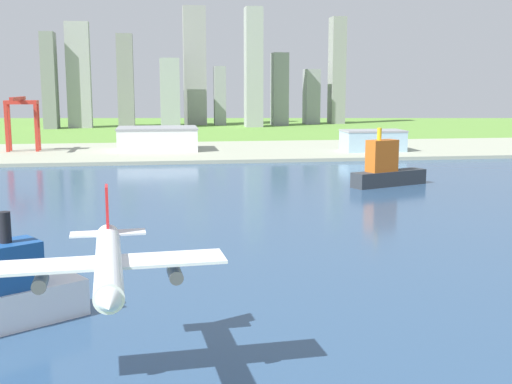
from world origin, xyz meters
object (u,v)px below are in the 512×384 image
Objects in this scene: airplane_landing at (108,263)px; warehouse_annex at (373,140)px; container_barge at (386,169)px; port_crane_red at (21,112)px; warehouse_main at (157,139)px.

airplane_landing reaches higher than warehouse_annex.
container_barge is 0.98× the size of port_crane_red.
warehouse_annex is at bearing 65.26° from airplane_landing.
warehouse_main reaches higher than warehouse_annex.
port_crane_red reaches higher than warehouse_annex.
warehouse_annex is at bearing -7.63° from port_crane_red.
warehouse_main is (96.93, -5.51, -19.79)m from port_crane_red.
container_barge is 0.73× the size of warehouse_main.
port_crane_red is 99.08m from warehouse_main.
container_barge is 278.98m from port_crane_red.
port_crane_red is 0.74× the size of warehouse_main.
port_crane_red reaches higher than warehouse_main.
warehouse_main is at bearing 88.89° from airplane_landing.
warehouse_main is at bearing 169.70° from warehouse_annex.
port_crane_red is 256.25m from warehouse_annex.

